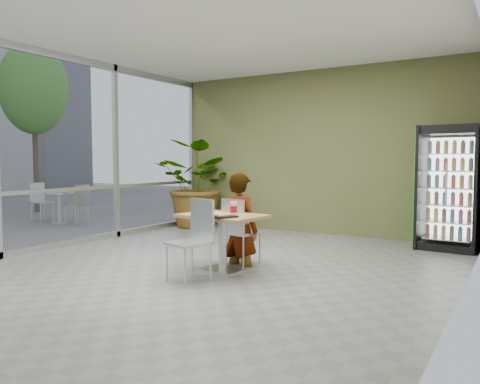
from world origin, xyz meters
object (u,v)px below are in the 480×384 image
(seated_woman, at_px, (241,230))
(beverage_fridge, at_px, (449,188))
(dining_table, at_px, (222,231))
(soda_cup, at_px, (234,209))
(chair_near, at_px, (195,233))
(potted_plant, at_px, (199,184))
(cafeteria_tray, at_px, (220,216))
(chair_far, at_px, (238,226))

(seated_woman, bearing_deg, beverage_fridge, -119.84)
(dining_table, distance_m, soda_cup, 0.33)
(chair_near, bearing_deg, potted_plant, 142.18)
(seated_woman, bearing_deg, cafeteria_tray, 112.14)
(dining_table, xyz_separation_m, chair_far, (-0.05, 0.45, 0.00))
(potted_plant, bearing_deg, seated_woman, -44.80)
(soda_cup, bearing_deg, dining_table, -163.51)
(soda_cup, bearing_deg, beverage_fridge, 55.75)
(seated_woman, bearing_deg, chair_far, 78.71)
(dining_table, distance_m, seated_woman, 0.50)
(seated_woman, distance_m, beverage_fridge, 3.57)
(chair_far, relative_size, chair_near, 0.94)
(dining_table, bearing_deg, soda_cup, 16.49)
(chair_near, distance_m, seated_woman, 1.02)
(dining_table, bearing_deg, beverage_fridge, 54.36)
(dining_table, distance_m, potted_plant, 4.11)
(chair_far, distance_m, potted_plant, 3.74)
(cafeteria_tray, bearing_deg, soda_cup, 83.55)
(chair_near, xyz_separation_m, soda_cup, (0.19, 0.56, 0.26))
(dining_table, height_order, soda_cup, soda_cup)
(cafeteria_tray, xyz_separation_m, potted_plant, (-2.77, 3.33, 0.17))
(seated_woman, height_order, potted_plant, potted_plant)
(chair_near, distance_m, beverage_fridge, 4.38)
(seated_woman, relative_size, potted_plant, 0.85)
(chair_far, xyz_separation_m, beverage_fridge, (2.33, 2.72, 0.46))
(chair_near, relative_size, cafeteria_tray, 2.51)
(chair_near, relative_size, beverage_fridge, 0.49)
(chair_far, bearing_deg, dining_table, 107.03)
(cafeteria_tray, distance_m, potted_plant, 4.34)
(chair_far, relative_size, soda_cup, 5.56)
(seated_woman, bearing_deg, chair_near, 99.94)
(seated_woman, xyz_separation_m, cafeteria_tray, (0.14, -0.72, 0.27))
(dining_table, distance_m, cafeteria_tray, 0.34)
(seated_woman, xyz_separation_m, potted_plant, (-2.63, 2.61, 0.44))
(cafeteria_tray, bearing_deg, potted_plant, 129.73)
(chair_far, height_order, potted_plant, potted_plant)
(beverage_fridge, bearing_deg, soda_cup, -119.96)
(beverage_fridge, bearing_deg, seated_woman, -126.47)
(dining_table, xyz_separation_m, cafeteria_tray, (0.11, -0.23, 0.22))
(dining_table, bearing_deg, seated_woman, 93.47)
(dining_table, bearing_deg, potted_plant, 130.54)
(chair_near, xyz_separation_m, beverage_fridge, (2.32, 3.69, 0.42))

